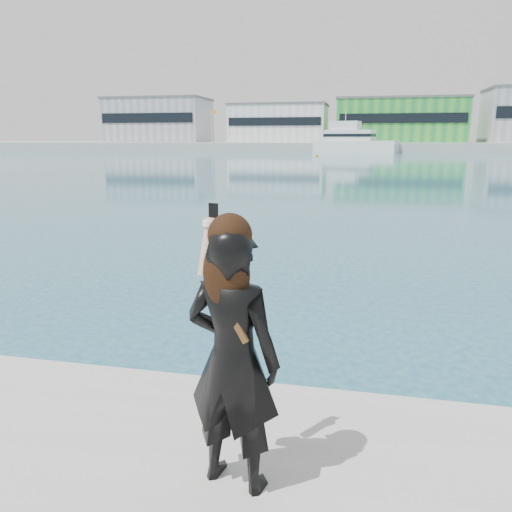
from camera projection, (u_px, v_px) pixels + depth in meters
The scene contains 9 objects.
far_quay at pixel (365, 146), 127.22m from camera, with size 320.00×40.00×2.00m, color #9E9E99.
warehouse_grey_left at pixel (159, 120), 134.93m from camera, with size 26.52×16.36×11.50m.
warehouse_white at pixel (279, 123), 128.45m from camera, with size 24.48×15.35×9.50m.
warehouse_green at pixel (400, 120), 122.23m from camera, with size 30.60×16.36×10.50m.
flagpole_left at pixel (212, 124), 125.09m from camera, with size 1.28×0.16×8.00m.
flagpole_right at pixel (466, 122), 112.89m from camera, with size 1.28×0.16×8.00m.
motor_yacht at pixel (352, 141), 108.85m from camera, with size 19.36×9.89×8.71m.
buoy_far at pixel (317, 156), 85.53m from camera, with size 0.50×0.50×0.50m, color #E7AC0C.
woman at pixel (232, 352), 3.13m from camera, with size 0.71×0.54×1.84m.
Camera 1 is at (-0.04, -3.21, 3.04)m, focal length 35.00 mm.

